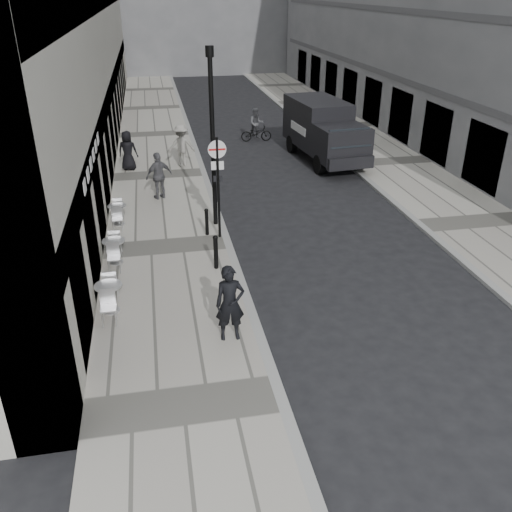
{
  "coord_description": "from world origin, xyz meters",
  "views": [
    {
      "loc": [
        -2.15,
        -5.9,
        7.75
      ],
      "look_at": [
        0.24,
        6.56,
        1.4
      ],
      "focal_mm": 38.0,
      "sensor_mm": 36.0,
      "label": 1
    }
  ],
  "objects": [
    {
      "name": "walking_man",
      "position": [
        -0.7,
        4.86,
        1.07
      ],
      "size": [
        0.7,
        0.46,
        1.91
      ],
      "primitive_type": "imported",
      "rotation": [
        0.0,
        0.0,
        -0.01
      ],
      "color": "black",
      "rests_on": "sidewalk"
    },
    {
      "name": "pedestrian_a",
      "position": [
        -2.04,
        14.9,
        1.05
      ],
      "size": [
        1.18,
        0.87,
        1.87
      ],
      "primitive_type": "imported",
      "rotation": [
        0.0,
        0.0,
        3.57
      ],
      "color": "#525256",
      "rests_on": "sidewalk"
    },
    {
      "name": "bollard_far",
      "position": [
        -0.6,
        8.51,
        0.62
      ],
      "size": [
        0.13,
        0.13,
        1.0
      ],
      "primitive_type": "cylinder",
      "color": "black",
      "rests_on": "sidewalk"
    },
    {
      "name": "lamppost",
      "position": [
        -0.2,
        11.9,
        3.44
      ],
      "size": [
        0.27,
        0.27,
        5.98
      ],
      "color": "black",
      "rests_on": "sidewalk"
    },
    {
      "name": "cafe_table_near",
      "position": [
        -3.6,
        6.62,
        0.59
      ],
      "size": [
        0.71,
        1.61,
        0.92
      ],
      "color": "silver",
      "rests_on": "sidewalk"
    },
    {
      "name": "cyclist",
      "position": [
        3.48,
        23.35,
        0.71
      ],
      "size": [
        1.71,
        0.67,
        1.82
      ],
      "rotation": [
        0.0,
        0.0,
        -0.05
      ],
      "color": "black",
      "rests_on": "ground"
    },
    {
      "name": "pedestrian_b",
      "position": [
        -0.89,
        19.15,
        1.09
      ],
      "size": [
        1.3,
        0.8,
        1.94
      ],
      "primitive_type": "imported",
      "rotation": [
        0.0,
        0.0,
        3.21
      ],
      "color": "gray",
      "rests_on": "sidewalk"
    },
    {
      "name": "bollard_near",
      "position": [
        -0.6,
        11.01,
        0.56
      ],
      "size": [
        0.12,
        0.12,
        0.88
      ],
      "primitive_type": "cylinder",
      "color": "black",
      "rests_on": "sidewalk"
    },
    {
      "name": "sidewalk",
      "position": [
        -2.0,
        18.0,
        0.06
      ],
      "size": [
        4.0,
        60.0,
        0.12
      ],
      "primitive_type": "cube",
      "color": "#A7A397",
      "rests_on": "ground"
    },
    {
      "name": "panel_van",
      "position": [
        5.98,
        19.21,
        1.58
      ],
      "size": [
        2.76,
        6.12,
        2.8
      ],
      "rotation": [
        0.0,
        0.0,
        0.1
      ],
      "color": "black",
      "rests_on": "ground"
    },
    {
      "name": "sign_post",
      "position": [
        -0.2,
        10.76,
        2.3
      ],
      "size": [
        0.58,
        0.09,
        3.41
      ],
      "rotation": [
        0.0,
        0.0,
        -0.01
      ],
      "color": "black",
      "rests_on": "sidewalk"
    },
    {
      "name": "pedestrian_c",
      "position": [
        -3.33,
        18.98,
        1.02
      ],
      "size": [
        0.99,
        0.76,
        1.79
      ],
      "primitive_type": "imported",
      "rotation": [
        0.0,
        0.0,
        2.9
      ],
      "color": "black",
      "rests_on": "sidewalk"
    },
    {
      "name": "ground",
      "position": [
        0.0,
        0.0,
        0.0
      ],
      "size": [
        120.0,
        120.0,
        0.0
      ],
      "primitive_type": "plane",
      "color": "black",
      "rests_on": "ground"
    },
    {
      "name": "far_sidewalk",
      "position": [
        9.0,
        18.0,
        0.06
      ],
      "size": [
        4.0,
        60.0,
        0.12
      ],
      "primitive_type": "cube",
      "color": "#A7A397",
      "rests_on": "ground"
    },
    {
      "name": "cafe_table_far",
      "position": [
        -3.59,
        9.43,
        0.57
      ],
      "size": [
        0.69,
        1.56,
        0.89
      ],
      "color": "#BEBEC0",
      "rests_on": "sidewalk"
    },
    {
      "name": "cafe_table_mid",
      "position": [
        -3.6,
        12.49,
        0.55
      ],
      "size": [
        0.65,
        1.48,
        0.84
      ],
      "color": "silver",
      "rests_on": "sidewalk"
    }
  ]
}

